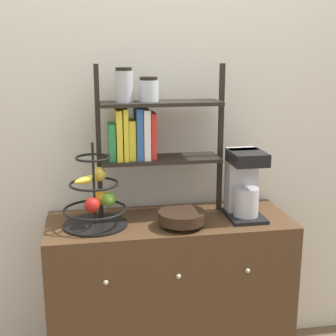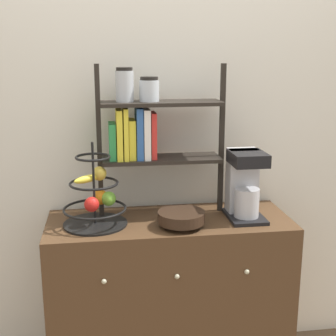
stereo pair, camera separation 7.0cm
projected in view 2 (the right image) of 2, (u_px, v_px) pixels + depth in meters
wall_back at (162, 129)px, 2.52m from camera, size 7.00×0.05×2.60m
sideboard at (169, 298)px, 2.46m from camera, size 1.22×0.48×0.88m
coffee_maker at (244, 184)px, 2.36m from camera, size 0.18×0.25×0.35m
fruit_stand at (96, 199)px, 2.26m from camera, size 0.31×0.31×0.41m
wooden_bowl at (181, 218)px, 2.25m from camera, size 0.23×0.23×0.08m
shelf_hutch at (144, 127)px, 2.33m from camera, size 0.65×0.20×0.77m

